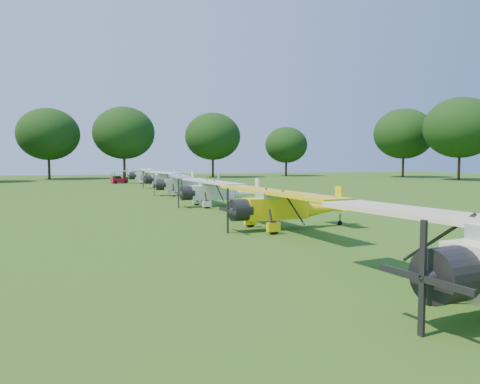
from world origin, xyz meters
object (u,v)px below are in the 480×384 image
object	(u,v)px
aircraft_6	(150,174)
golf_cart	(119,179)
aircraft_3	(218,190)
aircraft_4	(186,183)
aircraft_2	(285,204)
aircraft_7	(150,173)
aircraft_5	(168,178)

from	to	relation	value
aircraft_6	golf_cart	distance (m)	4.52
aircraft_3	aircraft_4	bearing A→B (deg)	86.55
aircraft_2	aircraft_6	xyz separation A→B (m)	(-0.21, 47.10, 0.06)
aircraft_7	aircraft_3	bearing A→B (deg)	-83.58
aircraft_4	aircraft_2	bearing A→B (deg)	-83.82
aircraft_7	aircraft_5	bearing A→B (deg)	-84.48
aircraft_3	aircraft_6	bearing A→B (deg)	86.40
aircraft_3	aircraft_4	xyz separation A→B (m)	(-0.08, 10.96, 0.01)
aircraft_3	aircraft_7	size ratio (longest dim) A/B	1.06
golf_cart	aircraft_7	bearing A→B (deg)	48.93
aircraft_2	aircraft_3	size ratio (longest dim) A/B	1.02
aircraft_4	golf_cart	xyz separation A→B (m)	(-4.52, 24.90, -0.61)
aircraft_7	aircraft_6	bearing A→B (deg)	-88.91
aircraft_3	golf_cart	distance (m)	36.16
aircraft_3	aircraft_6	world-z (taller)	aircraft_6
aircraft_3	aircraft_4	world-z (taller)	aircraft_4
aircraft_2	aircraft_4	distance (m)	22.83
aircraft_6	aircraft_7	world-z (taller)	aircraft_6
aircraft_6	aircraft_5	bearing A→B (deg)	-82.51
golf_cart	aircraft_5	bearing A→B (deg)	-83.77
aircraft_4	aircraft_7	size ratio (longest dim) A/B	1.07
aircraft_2	aircraft_3	bearing A→B (deg)	84.62
aircraft_5	aircraft_7	size ratio (longest dim) A/B	1.09
aircraft_6	aircraft_4	bearing A→B (deg)	-84.61
aircraft_6	aircraft_7	xyz separation A→B (m)	(1.62, 13.09, -0.16)
aircraft_4	golf_cart	world-z (taller)	aircraft_4
aircraft_4	aircraft_5	distance (m)	12.41
aircraft_7	aircraft_4	bearing A→B (deg)	-84.21
aircraft_5	aircraft_7	bearing A→B (deg)	78.19
aircraft_2	aircraft_4	world-z (taller)	aircraft_2
aircraft_3	aircraft_4	size ratio (longest dim) A/B	0.99
aircraft_5	aircraft_7	distance (m)	24.99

